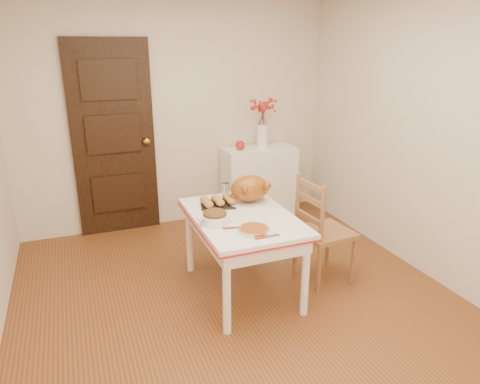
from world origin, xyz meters
name	(u,v)px	position (x,y,z in m)	size (l,w,h in m)	color
floor	(244,309)	(0.00, 0.00, 0.00)	(3.50, 4.00, 0.00)	#632C12
wall_back	(177,115)	(0.00, 2.00, 1.25)	(3.50, 0.00, 2.50)	beige
wall_right	(438,137)	(1.75, 0.00, 1.25)	(0.00, 4.00, 2.50)	beige
door_back	(114,140)	(-0.70, 1.97, 1.03)	(0.85, 0.06, 2.06)	black
sideboard	(259,183)	(0.91, 1.78, 0.42)	(0.84, 0.37, 0.84)	white
kitchen_table	(242,254)	(0.09, 0.27, 0.34)	(0.79, 1.15, 0.69)	white
chair_oak	(325,230)	(0.83, 0.19, 0.48)	(0.42, 0.42, 0.95)	brown
berry_vase	(263,124)	(0.94, 1.78, 1.13)	(0.29, 0.29, 0.57)	white
apple	(240,145)	(0.66, 1.78, 0.90)	(0.11, 0.11, 0.11)	#B12314
turkey_platter	(250,190)	(0.25, 0.50, 0.81)	(0.39, 0.31, 0.25)	#955516
pumpkin_pie	(254,229)	(0.05, -0.06, 0.71)	(0.23, 0.23, 0.05)	brown
stuffing_dish	(215,217)	(-0.17, 0.19, 0.74)	(0.28, 0.22, 0.11)	#54320F
rolls_tray	(218,201)	(-0.02, 0.55, 0.73)	(0.28, 0.22, 0.08)	#9D6432
pie_server	(267,237)	(0.10, -0.18, 0.70)	(0.19, 0.06, 0.01)	silver
carving_knife	(238,227)	(-0.04, 0.05, 0.70)	(0.22, 0.05, 0.01)	silver
drinking_glass	(226,189)	(0.13, 0.77, 0.75)	(0.07, 0.07, 0.12)	white
shaker_pair	(251,191)	(0.34, 0.70, 0.73)	(0.08, 0.03, 0.08)	white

